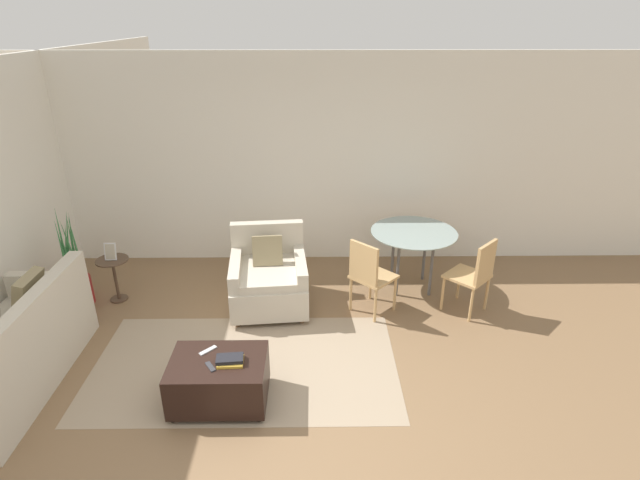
{
  "coord_description": "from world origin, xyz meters",
  "views": [
    {
      "loc": [
        0.4,
        -3.13,
        3.12
      ],
      "look_at": [
        0.46,
        2.13,
        0.75
      ],
      "focal_mm": 28.0,
      "sensor_mm": 36.0,
      "label": 1
    }
  ],
  "objects_px": {
    "tv_remote_primary": "(208,350)",
    "dining_chair_near_left": "(369,273)",
    "ottoman": "(219,379)",
    "side_table": "(114,272)",
    "armchair": "(269,278)",
    "dining_table": "(413,239)",
    "dining_chair_near_right": "(475,272)",
    "book_stack": "(230,360)",
    "tv_remote_secondary": "(210,367)",
    "couch": "(11,356)",
    "potted_plant": "(75,280)",
    "picture_frame": "(110,252)"
  },
  "relations": [
    {
      "from": "tv_remote_primary",
      "to": "dining_chair_near_left",
      "type": "height_order",
      "value": "dining_chair_near_left"
    },
    {
      "from": "ottoman",
      "to": "side_table",
      "type": "xyz_separation_m",
      "value": [
        -1.52,
        1.75,
        0.14
      ]
    },
    {
      "from": "armchair",
      "to": "side_table",
      "type": "xyz_separation_m",
      "value": [
        -1.82,
        0.12,
        0.03
      ]
    },
    {
      "from": "dining_table",
      "to": "dining_chair_near_right",
      "type": "distance_m",
      "value": 0.85
    },
    {
      "from": "dining_table",
      "to": "book_stack",
      "type": "bearing_deg",
      "value": -133.25
    },
    {
      "from": "tv_remote_secondary",
      "to": "couch",
      "type": "bearing_deg",
      "value": 170.26
    },
    {
      "from": "dining_table",
      "to": "dining_chair_near_right",
      "type": "bearing_deg",
      "value": -45.0
    },
    {
      "from": "ottoman",
      "to": "side_table",
      "type": "height_order",
      "value": "side_table"
    },
    {
      "from": "tv_remote_primary",
      "to": "dining_table",
      "type": "relative_size",
      "value": 0.14
    },
    {
      "from": "ottoman",
      "to": "dining_chair_near_left",
      "type": "xyz_separation_m",
      "value": [
        1.44,
        1.42,
        0.28
      ]
    },
    {
      "from": "book_stack",
      "to": "armchair",
      "type": "bearing_deg",
      "value": 83.55
    },
    {
      "from": "dining_chair_near_left",
      "to": "dining_chair_near_right",
      "type": "height_order",
      "value": "same"
    },
    {
      "from": "armchair",
      "to": "tv_remote_primary",
      "type": "bearing_deg",
      "value": -105.3
    },
    {
      "from": "side_table",
      "to": "dining_chair_near_right",
      "type": "relative_size",
      "value": 0.6
    },
    {
      "from": "couch",
      "to": "book_stack",
      "type": "xyz_separation_m",
      "value": [
        2.02,
        -0.26,
        0.14
      ]
    },
    {
      "from": "tv_remote_primary",
      "to": "dining_chair_near_right",
      "type": "xyz_separation_m",
      "value": [
        2.73,
        1.28,
        0.08
      ]
    },
    {
      "from": "tv_remote_primary",
      "to": "dining_table",
      "type": "height_order",
      "value": "dining_table"
    },
    {
      "from": "ottoman",
      "to": "dining_chair_near_left",
      "type": "relative_size",
      "value": 0.92
    },
    {
      "from": "armchair",
      "to": "side_table",
      "type": "height_order",
      "value": "armchair"
    },
    {
      "from": "dining_chair_near_right",
      "to": "book_stack",
      "type": "bearing_deg",
      "value": -150.05
    },
    {
      "from": "book_stack",
      "to": "tv_remote_secondary",
      "type": "distance_m",
      "value": 0.17
    },
    {
      "from": "book_stack",
      "to": "dining_table",
      "type": "xyz_separation_m",
      "value": [
        1.92,
        2.04,
        0.2
      ]
    },
    {
      "from": "book_stack",
      "to": "potted_plant",
      "type": "xyz_separation_m",
      "value": [
        -2.07,
        1.69,
        -0.15
      ]
    },
    {
      "from": "armchair",
      "to": "side_table",
      "type": "distance_m",
      "value": 1.83
    },
    {
      "from": "dining_table",
      "to": "couch",
      "type": "bearing_deg",
      "value": -155.76
    },
    {
      "from": "dining_chair_near_right",
      "to": "potted_plant",
      "type": "bearing_deg",
      "value": 176.92
    },
    {
      "from": "armchair",
      "to": "picture_frame",
      "type": "xyz_separation_m",
      "value": [
        -1.82,
        0.12,
        0.29
      ]
    },
    {
      "from": "picture_frame",
      "to": "dining_chair_near_right",
      "type": "relative_size",
      "value": 0.23
    },
    {
      "from": "book_stack",
      "to": "potted_plant",
      "type": "bearing_deg",
      "value": 140.74
    },
    {
      "from": "side_table",
      "to": "dining_chair_near_left",
      "type": "relative_size",
      "value": 0.6
    },
    {
      "from": "tv_remote_primary",
      "to": "dining_chair_near_right",
      "type": "distance_m",
      "value": 3.02
    },
    {
      "from": "armchair",
      "to": "tv_remote_primary",
      "type": "relative_size",
      "value": 6.84
    },
    {
      "from": "tv_remote_secondary",
      "to": "picture_frame",
      "type": "relative_size",
      "value": 0.69
    },
    {
      "from": "couch",
      "to": "dining_table",
      "type": "xyz_separation_m",
      "value": [
        3.94,
        1.77,
        0.35
      ]
    },
    {
      "from": "ottoman",
      "to": "tv_remote_secondary",
      "type": "xyz_separation_m",
      "value": [
        -0.04,
        -0.08,
        0.2
      ]
    },
    {
      "from": "couch",
      "to": "potted_plant",
      "type": "height_order",
      "value": "potted_plant"
    },
    {
      "from": "potted_plant",
      "to": "dining_table",
      "type": "height_order",
      "value": "potted_plant"
    },
    {
      "from": "tv_remote_secondary",
      "to": "side_table",
      "type": "xyz_separation_m",
      "value": [
        -1.48,
        1.83,
        -0.06
      ]
    },
    {
      "from": "armchair",
      "to": "dining_chair_near_right",
      "type": "bearing_deg",
      "value": -5.19
    },
    {
      "from": "armchair",
      "to": "dining_chair_near_right",
      "type": "xyz_separation_m",
      "value": [
        2.32,
        -0.21,
        0.17
      ]
    },
    {
      "from": "ottoman",
      "to": "dining_chair_near_right",
      "type": "bearing_deg",
      "value": 28.42
    },
    {
      "from": "couch",
      "to": "tv_remote_secondary",
      "type": "relative_size",
      "value": 13.4
    },
    {
      "from": "potted_plant",
      "to": "dining_table",
      "type": "bearing_deg",
      "value": 4.96
    },
    {
      "from": "dining_chair_near_right",
      "to": "armchair",
      "type": "bearing_deg",
      "value": 174.81
    },
    {
      "from": "tv_remote_primary",
      "to": "potted_plant",
      "type": "xyz_separation_m",
      "value": [
        -1.85,
        1.53,
        -0.13
      ]
    },
    {
      "from": "tv_remote_primary",
      "to": "dining_chair_near_left",
      "type": "distance_m",
      "value": 2.01
    },
    {
      "from": "dining_table",
      "to": "tv_remote_primary",
      "type": "bearing_deg",
      "value": -138.79
    },
    {
      "from": "ottoman",
      "to": "picture_frame",
      "type": "height_order",
      "value": "picture_frame"
    },
    {
      "from": "tv_remote_primary",
      "to": "tv_remote_secondary",
      "type": "bearing_deg",
      "value": -74.29
    },
    {
      "from": "couch",
      "to": "side_table",
      "type": "relative_size",
      "value": 3.49
    }
  ]
}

